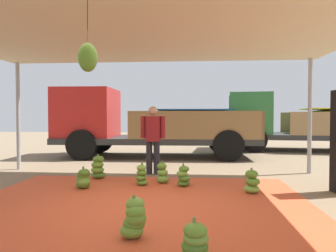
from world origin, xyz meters
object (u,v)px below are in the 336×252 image
at_px(cargo_truck_far, 296,122).
at_px(banana_bunch_8, 98,168).
at_px(banana_bunch_3, 134,219).
at_px(banana_bunch_1, 252,182).
at_px(banana_bunch_4, 184,177).
at_px(banana_bunch_0, 83,179).
at_px(banana_bunch_6, 195,244).
at_px(banana_bunch_9, 162,174).
at_px(cargo_truck_main, 147,123).
at_px(worker_0, 153,135).
at_px(banana_bunch_5, 142,176).

bearing_deg(cargo_truck_far, banana_bunch_8, -134.16).
height_order(banana_bunch_3, banana_bunch_8, banana_bunch_8).
relative_size(banana_bunch_1, banana_bunch_4, 1.00).
height_order(banana_bunch_1, banana_bunch_8, banana_bunch_8).
distance_m(banana_bunch_0, banana_bunch_8, 1.04).
relative_size(banana_bunch_6, banana_bunch_9, 0.94).
bearing_deg(banana_bunch_0, cargo_truck_main, 84.38).
relative_size(banana_bunch_4, banana_bunch_9, 1.00).
xyz_separation_m(banana_bunch_1, banana_bunch_4, (-1.28, 0.47, -0.00)).
height_order(banana_bunch_9, cargo_truck_main, cargo_truck_main).
bearing_deg(banana_bunch_8, worker_0, 31.32).
bearing_deg(cargo_truck_far, banana_bunch_4, -121.53).
relative_size(banana_bunch_0, banana_bunch_4, 0.93).
bearing_deg(banana_bunch_6, worker_0, 102.08).
height_order(banana_bunch_1, cargo_truck_main, cargo_truck_main).
height_order(banana_bunch_3, cargo_truck_main, cargo_truck_main).
height_order(banana_bunch_1, banana_bunch_9, same).
bearing_deg(worker_0, cargo_truck_main, 100.79).
height_order(banana_bunch_3, cargo_truck_far, cargo_truck_far).
relative_size(banana_bunch_1, cargo_truck_far, 0.08).
xyz_separation_m(banana_bunch_4, worker_0, (-0.80, 1.38, 0.78)).
distance_m(banana_bunch_8, cargo_truck_far, 9.32).
distance_m(banana_bunch_8, worker_0, 1.56).
bearing_deg(banana_bunch_3, banana_bunch_1, 52.69).
bearing_deg(banana_bunch_5, banana_bunch_8, 149.72).
xyz_separation_m(banana_bunch_5, banana_bunch_8, (-1.11, 0.65, 0.04)).
height_order(banana_bunch_0, worker_0, worker_0).
distance_m(banana_bunch_5, worker_0, 1.57).
bearing_deg(banana_bunch_8, cargo_truck_main, 82.78).
height_order(banana_bunch_4, cargo_truck_far, cargo_truck_far).
bearing_deg(banana_bunch_8, banana_bunch_0, -89.18).
height_order(banana_bunch_4, banana_bunch_6, banana_bunch_4).
distance_m(banana_bunch_9, cargo_truck_main, 4.70).
distance_m(banana_bunch_3, cargo_truck_far, 11.32).
relative_size(banana_bunch_6, banana_bunch_8, 0.79).
relative_size(banana_bunch_4, banana_bunch_6, 1.07).
bearing_deg(banana_bunch_9, cargo_truck_main, 102.44).
relative_size(banana_bunch_3, cargo_truck_main, 0.07).
height_order(banana_bunch_4, cargo_truck_main, cargo_truck_main).
bearing_deg(banana_bunch_3, banana_bunch_4, 80.05).
bearing_deg(banana_bunch_4, cargo_truck_main, 106.84).
bearing_deg(banana_bunch_1, banana_bunch_6, -110.10).
relative_size(banana_bunch_5, banana_bunch_9, 1.03).
height_order(banana_bunch_5, banana_bunch_6, banana_bunch_5).
bearing_deg(banana_bunch_0, banana_bunch_6, -54.14).
relative_size(banana_bunch_8, worker_0, 0.33).
bearing_deg(worker_0, cargo_truck_far, 48.32).
xyz_separation_m(banana_bunch_1, banana_bunch_8, (-3.26, 1.13, 0.04)).
relative_size(banana_bunch_5, cargo_truck_far, 0.08).
bearing_deg(banana_bunch_1, banana_bunch_3, -127.31).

